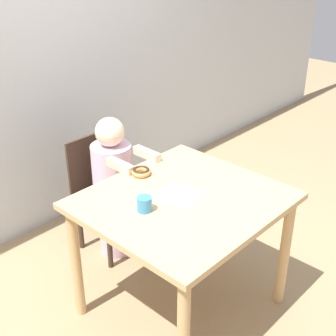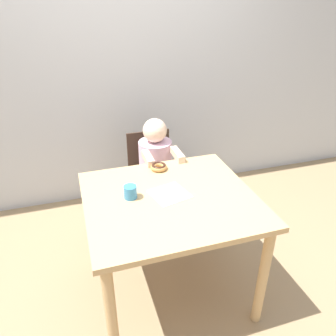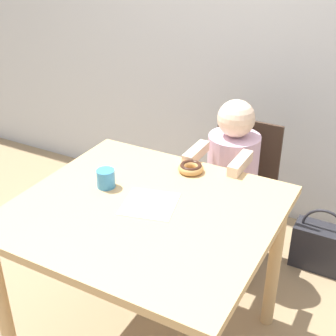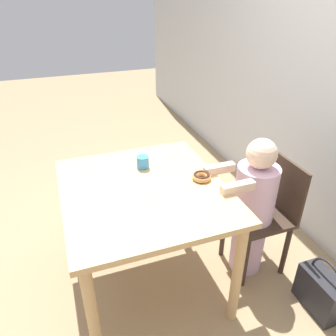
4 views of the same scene
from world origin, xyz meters
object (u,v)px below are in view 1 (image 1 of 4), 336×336
object	(u,v)px
handbag	(140,196)
cup	(144,204)
child_figure	(114,189)
donut	(141,171)
chair	(104,192)

from	to	relation	value
handbag	cup	distance (m)	1.36
child_figure	donut	distance (m)	0.45
handbag	cup	xyz separation A→B (m)	(-0.80, -0.89, 0.66)
child_figure	donut	size ratio (longest dim) A/B	8.76
cup	child_figure	bearing A→B (deg)	62.76
chair	donut	distance (m)	0.58
cup	handbag	bearing A→B (deg)	48.09
child_figure	handbag	distance (m)	0.64
child_figure	donut	bearing A→B (deg)	-101.55
child_figure	donut	xyz separation A→B (m)	(-0.07, -0.35, 0.28)
donut	handbag	size ratio (longest dim) A/B	0.30
chair	handbag	bearing A→B (deg)	16.69
child_figure	cup	bearing A→B (deg)	-117.24
chair	child_figure	bearing A→B (deg)	-90.00
donut	child_figure	bearing A→B (deg)	78.45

